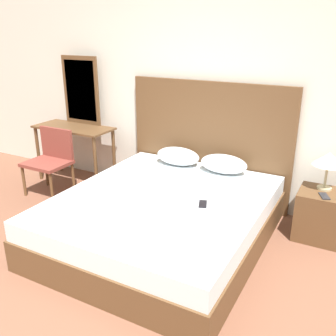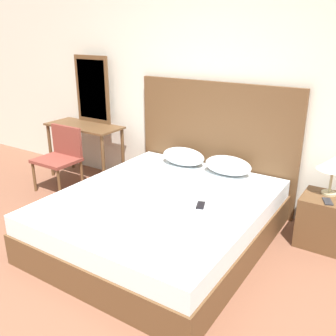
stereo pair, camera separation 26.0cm
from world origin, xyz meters
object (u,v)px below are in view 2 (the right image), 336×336
phone_on_nightstand (328,201)px  chair (61,154)px  bed (162,219)px  table_lamp (334,164)px  vanity_desk (85,135)px  phone_on_bed (201,205)px  nightstand (324,221)px

phone_on_nightstand → chair: size_ratio=0.21×
bed → table_lamp: size_ratio=5.75×
table_lamp → chair: bearing=-171.0°
vanity_desk → chair: size_ratio=1.31×
phone_on_bed → phone_on_nightstand: phone_on_nightstand is taller
nightstand → phone_on_bed: bearing=-140.5°
bed → nightstand: bearing=30.5°
phone_on_nightstand → chair: (-3.12, -0.30, -0.03)m
nightstand → chair: (-3.10, -0.41, 0.22)m
bed → vanity_desk: 1.98m
nightstand → bed: bearing=-149.5°
bed → nightstand: nightstand is taller
phone_on_nightstand → vanity_desk: (-3.11, 0.12, 0.13)m
phone_on_bed → nightstand: bearing=39.5°
nightstand → phone_on_nightstand: phone_on_nightstand is taller
bed → table_lamp: bearing=33.3°
table_lamp → phone_on_bed: bearing=-137.3°
nightstand → vanity_desk: 3.12m
table_lamp → vanity_desk: bearing=-178.7°
vanity_desk → chair: bearing=-91.6°
phone_on_bed → vanity_desk: (-2.17, 0.77, 0.15)m
nightstand → chair: 3.14m
bed → vanity_desk: bearing=155.8°
nightstand → vanity_desk: size_ratio=0.46×
phone_on_bed → table_lamp: (0.91, 0.84, 0.31)m
bed → phone_on_bed: size_ratio=12.94×
bed → vanity_desk: vanity_desk is taller
bed → phone_on_nightstand: phone_on_nightstand is taller
nightstand → table_lamp: bearing=95.8°
phone_on_bed → table_lamp: 1.28m
phone_on_bed → vanity_desk: vanity_desk is taller
bed → table_lamp: (1.31, 0.86, 0.55)m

